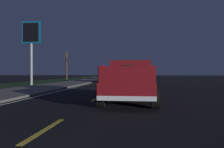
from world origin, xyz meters
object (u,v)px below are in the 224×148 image
(bare_tree_far, at_px, (67,65))
(gas_price_sign, at_px, (31,38))
(pickup_truck, at_px, (130,80))
(sedan_black, at_px, (110,76))
(sedan_silver, at_px, (116,75))
(sedan_tan, at_px, (137,75))

(bare_tree_far, bearing_deg, gas_price_sign, -174.02)
(gas_price_sign, bearing_deg, pickup_truck, -139.39)
(sedan_black, bearing_deg, sedan_silver, 0.90)
(sedan_silver, bearing_deg, sedan_black, -179.10)
(pickup_truck, xyz_separation_m, sedan_black, (19.04, 3.29, -0.20))
(sedan_black, xyz_separation_m, sedan_tan, (8.83, -3.37, 0.00))
(sedan_tan, distance_m, bare_tree_far, 12.46)
(sedan_silver, relative_size, sedan_tan, 1.00)
(gas_price_sign, xyz_separation_m, bare_tree_far, (17.52, 1.84, -2.18))
(gas_price_sign, bearing_deg, sedan_silver, -22.98)
(sedan_black, relative_size, gas_price_sign, 0.69)
(sedan_black, bearing_deg, sedan_tan, -20.88)
(pickup_truck, height_order, sedan_tan, pickup_truck)
(bare_tree_far, bearing_deg, sedan_tan, -97.76)
(sedan_silver, distance_m, sedan_black, 9.18)
(sedan_silver, relative_size, sedan_black, 1.01)
(pickup_truck, relative_size, sedan_silver, 1.22)
(sedan_black, bearing_deg, bare_tree_far, 40.13)
(sedan_black, height_order, gas_price_sign, gas_price_sign)
(pickup_truck, xyz_separation_m, bare_tree_far, (29.53, 12.14, 1.61))
(pickup_truck, xyz_separation_m, sedan_silver, (28.22, 3.44, -0.20))
(sedan_silver, bearing_deg, bare_tree_far, 81.40)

